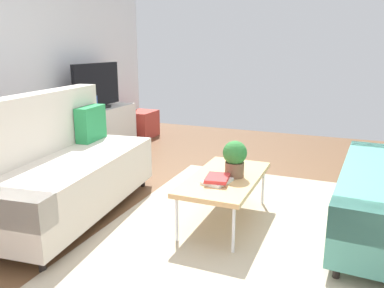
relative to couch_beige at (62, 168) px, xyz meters
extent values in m
plane|color=brown|center=(0.37, -1.47, -0.44)|extent=(7.68, 7.68, 0.00)
cube|color=tan|center=(0.34, -1.62, -0.44)|extent=(2.90, 2.20, 0.01)
cube|color=beige|center=(-0.01, -0.07, -0.12)|extent=(1.98, 1.04, 0.44)
cube|color=beige|center=(-0.04, 0.25, 0.38)|extent=(1.91, 0.41, 0.56)
cube|color=beige|center=(0.84, 0.02, -0.01)|extent=(0.29, 0.86, 0.22)
cylinder|color=black|center=(0.90, -0.31, -0.39)|extent=(0.05, 0.05, 0.10)
cylinder|color=black|center=(-0.83, -0.50, -0.39)|extent=(0.05, 0.05, 0.10)
cylinder|color=black|center=(0.82, 0.36, -0.39)|extent=(0.05, 0.05, 0.10)
cube|color=#288C4C|center=(0.64, 0.14, 0.28)|extent=(0.41, 0.18, 0.36)
cylinder|color=black|center=(-0.15, -2.38, -0.39)|extent=(0.05, 0.05, 0.10)
cylinder|color=black|center=(1.58, -2.48, -0.39)|extent=(0.05, 0.05, 0.10)
cube|color=tan|center=(0.39, -1.42, -0.04)|extent=(1.10, 0.56, 0.04)
cylinder|color=silver|center=(-0.11, -1.19, -0.25)|extent=(0.02, 0.02, 0.38)
cylinder|color=silver|center=(0.89, -1.19, -0.25)|extent=(0.02, 0.02, 0.38)
cylinder|color=silver|center=(-0.11, -1.65, -0.25)|extent=(0.02, 0.02, 0.38)
cylinder|color=silver|center=(0.89, -1.65, -0.25)|extent=(0.02, 0.02, 0.38)
cube|color=silver|center=(1.91, 0.99, -0.12)|extent=(1.40, 0.44, 0.64)
cube|color=black|center=(1.91, 0.97, 0.22)|extent=(0.36, 0.20, 0.04)
cube|color=black|center=(1.91, 0.97, 0.54)|extent=(1.00, 0.05, 0.60)
cube|color=#B2382D|center=(3.01, 0.89, -0.22)|extent=(0.52, 0.40, 0.44)
cylinder|color=brown|center=(0.42, -1.49, 0.04)|extent=(0.16, 0.16, 0.13)
sphere|color=#2D7233|center=(0.42, -1.49, 0.19)|extent=(0.21, 0.21, 0.21)
cube|color=silver|center=(0.22, -1.41, -0.01)|extent=(0.27, 0.23, 0.03)
cube|color=red|center=(0.22, -1.41, 0.02)|extent=(0.26, 0.21, 0.03)
cylinder|color=#4C72B2|center=(1.33, 1.04, 0.27)|extent=(0.08, 0.08, 0.13)
cylinder|color=#B24C4C|center=(1.47, 1.04, 0.28)|extent=(0.12, 0.12, 0.17)
cylinder|color=#3F8C4C|center=(1.66, 0.95, 0.31)|extent=(0.04, 0.04, 0.22)
cylinder|color=purple|center=(1.75, 0.95, 0.27)|extent=(0.04, 0.04, 0.15)
cylinder|color=#3359B2|center=(1.84, 0.95, 0.30)|extent=(0.05, 0.05, 0.20)
camera|label=1|loc=(-2.63, -2.37, 1.07)|focal=36.16mm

